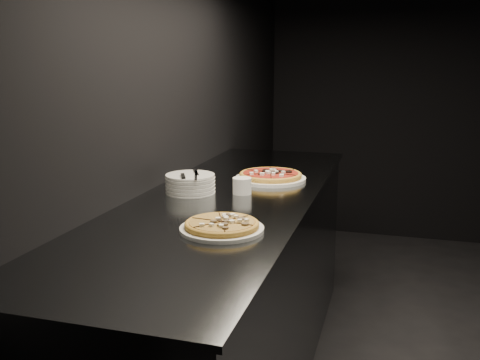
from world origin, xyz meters
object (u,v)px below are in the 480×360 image
(plate_stack, at_px, (190,183))
(pizza_tomato, at_px, (271,176))
(ramekin, at_px, (242,185))
(counter, at_px, (229,292))
(pizza_mushroom, at_px, (222,226))
(cutlery, at_px, (191,175))

(plate_stack, bearing_deg, pizza_tomato, 49.89)
(plate_stack, height_order, ramekin, plate_stack)
(pizza_tomato, bearing_deg, plate_stack, -130.11)
(counter, xyz_separation_m, pizza_tomato, (0.11, 0.33, 0.48))
(pizza_mushroom, bearing_deg, cutlery, 122.36)
(counter, height_order, pizza_tomato, pizza_tomato)
(plate_stack, distance_m, ramekin, 0.23)
(pizza_mushroom, height_order, cutlery, cutlery)
(pizza_tomato, xyz_separation_m, plate_stack, (-0.29, -0.34, 0.02))
(pizza_mushroom, distance_m, cutlery, 0.56)
(pizza_mushroom, bearing_deg, plate_stack, 122.20)
(pizza_mushroom, distance_m, plate_stack, 0.58)
(counter, height_order, plate_stack, plate_stack)
(pizza_mushroom, height_order, plate_stack, plate_stack)
(ramekin, bearing_deg, pizza_mushroom, -81.39)
(counter, xyz_separation_m, plate_stack, (-0.18, -0.01, 0.50))
(pizza_tomato, distance_m, cutlery, 0.45)
(counter, distance_m, cutlery, 0.57)
(pizza_mushroom, distance_m, pizza_tomato, 0.83)
(ramekin, bearing_deg, plate_stack, -170.61)
(pizza_tomato, bearing_deg, counter, -108.36)
(cutlery, bearing_deg, plate_stack, 91.35)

